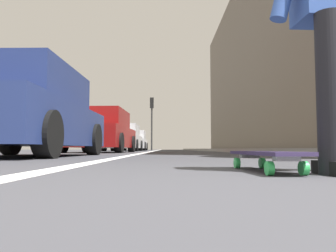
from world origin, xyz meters
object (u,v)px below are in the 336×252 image
traffic_light (152,114)px  parked_car_mid (101,132)px  parked_car_far (124,138)px  parked_car_end (134,141)px  skater_person (333,2)px  skateboard (265,155)px  parked_car_near (25,114)px

traffic_light → parked_car_mid: bearing=175.0°
parked_car_mid → parked_car_far: bearing=0.7°
parked_car_end → traffic_light: traffic_light is taller
parked_car_far → traffic_light: (6.69, -1.29, 2.10)m
skater_person → parked_car_far: (16.82, 3.30, -0.23)m
parked_car_mid → parked_car_far: 6.95m
parked_car_far → traffic_light: traffic_light is taller
skateboard → traffic_light: 23.57m
skater_person → parked_car_end: size_ratio=0.37×
skateboard → parked_car_end: (23.00, 2.97, 0.60)m
traffic_light → skater_person: bearing=-175.1°
skateboard → parked_car_mid: bearing=16.4°
parked_car_near → parked_car_end: parked_car_near is taller
parked_car_mid → parked_car_far: size_ratio=0.98×
parked_car_near → skater_person: bearing=-139.2°
parked_car_near → parked_car_mid: (6.02, -0.11, -0.01)m
skateboard → parked_car_mid: (9.71, 2.86, 0.61)m
parked_car_near → parked_car_mid: size_ratio=0.94×
parked_car_end → parked_car_far: bearing=-179.8°
traffic_light → parked_car_far: bearing=169.1°
parked_car_mid → traffic_light: (13.64, -1.20, 2.10)m
parked_car_near → traffic_light: (19.66, -1.30, 2.09)m
skateboard → traffic_light: bearing=4.1°
traffic_light → parked_car_end: bearing=105.1°
skateboard → parked_car_near: (3.69, 2.97, 0.62)m
parked_car_mid → parked_car_far: (6.95, 0.09, -0.00)m
skateboard → traffic_light: size_ratio=0.21×
skater_person → skateboard: bearing=66.6°
parked_car_far → skateboard: bearing=-170.0°
parked_car_near → skateboard: bearing=-141.2°
parked_car_end → traffic_light: (0.35, -1.31, 2.11)m
parked_car_near → parked_car_end: 19.31m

